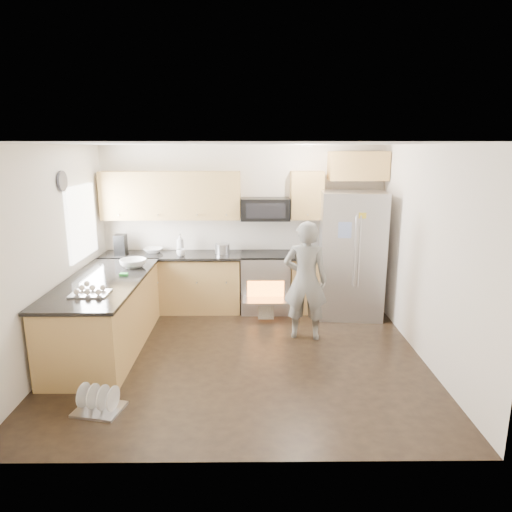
{
  "coord_description": "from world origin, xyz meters",
  "views": [
    {
      "loc": [
        0.14,
        -5.3,
        2.56
      ],
      "look_at": [
        0.19,
        0.5,
        1.17
      ],
      "focal_mm": 32.0,
      "sensor_mm": 36.0,
      "label": 1
    }
  ],
  "objects_px": {
    "refrigerator": "(351,255)",
    "person": "(306,281)",
    "dish_rack": "(99,404)",
    "stove_range": "(265,269)"
  },
  "relations": [
    {
      "from": "person",
      "to": "dish_rack",
      "type": "relative_size",
      "value": 3.16
    },
    {
      "from": "stove_range",
      "to": "refrigerator",
      "type": "xyz_separation_m",
      "value": [
        1.3,
        -0.24,
        0.29
      ]
    },
    {
      "from": "refrigerator",
      "to": "person",
      "type": "height_order",
      "value": "refrigerator"
    },
    {
      "from": "person",
      "to": "stove_range",
      "type": "bearing_deg",
      "value": -56.09
    },
    {
      "from": "person",
      "to": "dish_rack",
      "type": "distance_m",
      "value": 2.97
    },
    {
      "from": "stove_range",
      "to": "refrigerator",
      "type": "bearing_deg",
      "value": -10.54
    },
    {
      "from": "person",
      "to": "dish_rack",
      "type": "height_order",
      "value": "person"
    },
    {
      "from": "refrigerator",
      "to": "person",
      "type": "relative_size",
      "value": 1.18
    },
    {
      "from": "refrigerator",
      "to": "person",
      "type": "xyz_separation_m",
      "value": [
        -0.79,
        -0.87,
        -0.15
      ]
    },
    {
      "from": "refrigerator",
      "to": "stove_range",
      "type": "bearing_deg",
      "value": 174.48
    }
  ]
}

